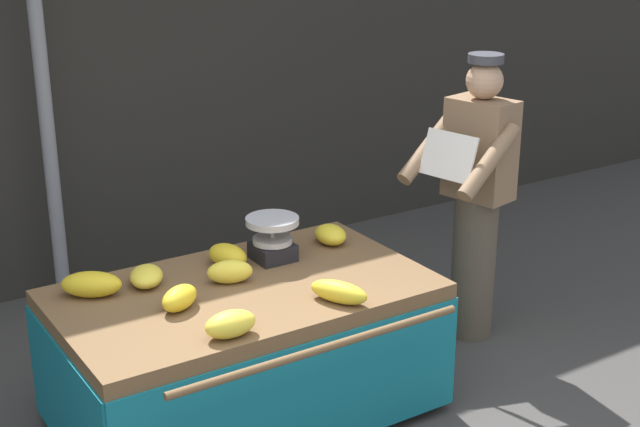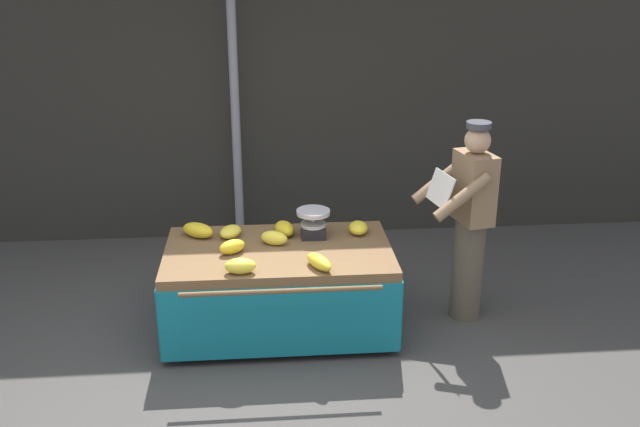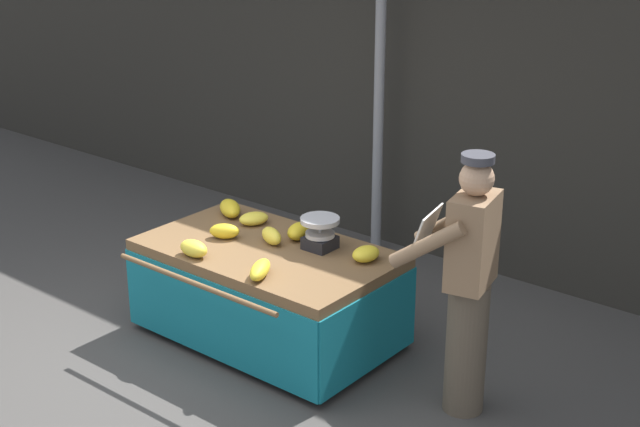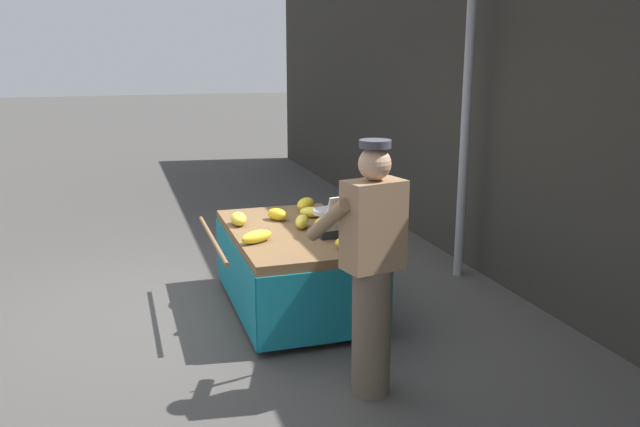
{
  "view_description": "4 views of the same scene",
  "coord_description": "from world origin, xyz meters",
  "views": [
    {
      "loc": [
        -1.67,
        -2.66,
        2.54
      ],
      "look_at": [
        0.67,
        0.98,
        1.02
      ],
      "focal_mm": 50.75,
      "sensor_mm": 36.0,
      "label": 1
    },
    {
      "loc": [
        0.1,
        -4.39,
        3.06
      ],
      "look_at": [
        0.56,
        1.06,
        0.98
      ],
      "focal_mm": 40.63,
      "sensor_mm": 36.0,
      "label": 2
    },
    {
      "loc": [
        4.35,
        -3.53,
        3.29
      ],
      "look_at": [
        0.69,
        0.97,
        1.1
      ],
      "focal_mm": 51.94,
      "sensor_mm": 36.0,
      "label": 3
    },
    {
      "loc": [
        5.57,
        -0.49,
        2.25
      ],
      "look_at": [
        0.57,
        1.08,
        0.95
      ],
      "focal_mm": 36.99,
      "sensor_mm": 36.0,
      "label": 4
    }
  ],
  "objects": [
    {
      "name": "banana_bunch_6",
      "position": [
        -0.15,
        0.9,
        0.78
      ],
      "size": [
        0.25,
        0.22,
        0.11
      ],
      "primitive_type": "ellipsoid",
      "rotation": [
        0.0,
        0.0,
        2.14
      ],
      "color": "gold",
      "rests_on": "banana_cart"
    },
    {
      "name": "ground_plane",
      "position": [
        0.0,
        0.0,
        0.0
      ],
      "size": [
        60.0,
        60.0,
        0.0
      ],
      "primitive_type": "plane",
      "color": "#423F3D"
    },
    {
      "name": "weighing_scale",
      "position": [
        0.51,
        1.19,
        0.85
      ],
      "size": [
        0.28,
        0.28,
        0.23
      ],
      "color": "black",
      "rests_on": "banana_cart"
    },
    {
      "name": "banana_bunch_5",
      "position": [
        0.51,
        0.56,
        0.78
      ],
      "size": [
        0.24,
        0.32,
        0.1
      ],
      "primitive_type": "ellipsoid",
      "rotation": [
        0.0,
        0.0,
        0.47
      ],
      "color": "yellow",
      "rests_on": "banana_cart"
    },
    {
      "name": "vendor_person",
      "position": [
        1.8,
        1.04,
        0.87
      ],
      "size": [
        0.65,
        0.6,
        1.71
      ],
      "color": "brown",
      "rests_on": "ground"
    },
    {
      "name": "banana_bunch_0",
      "position": [
        -0.08,
        0.52,
        0.79
      ],
      "size": [
        0.24,
        0.15,
        0.12
      ],
      "primitive_type": "ellipsoid",
      "rotation": [
        0.0,
        0.0,
        1.54
      ],
      "color": "yellow",
      "rests_on": "banana_cart"
    },
    {
      "name": "banana_bunch_7",
      "position": [
        0.18,
        1.04,
        0.79
      ],
      "size": [
        0.25,
        0.19,
        0.12
      ],
      "primitive_type": "ellipsoid",
      "rotation": [
        0.0,
        0.0,
        1.17
      ],
      "color": "yellow",
      "rests_on": "banana_cart"
    },
    {
      "name": "back_wall",
      "position": [
        0.0,
        3.17,
        1.85
      ],
      "size": [
        16.0,
        0.24,
        3.7
      ],
      "primitive_type": "cube",
      "color": "#2D2B26",
      "rests_on": "ground"
    },
    {
      "name": "banana_bunch_2",
      "position": [
        0.9,
        1.22,
        0.78
      ],
      "size": [
        0.18,
        0.23,
        0.1
      ],
      "primitive_type": "ellipsoid",
      "rotation": [
        0.0,
        0.0,
        3.04
      ],
      "color": "yellow",
      "rests_on": "banana_cart"
    },
    {
      "name": "banana_bunch_4",
      "position": [
        -0.18,
        1.23,
        0.78
      ],
      "size": [
        0.24,
        0.28,
        0.09
      ],
      "primitive_type": "ellipsoid",
      "rotation": [
        0.0,
        0.0,
        2.71
      ],
      "color": "yellow",
      "rests_on": "banana_cart"
    },
    {
      "name": "banana_bunch_1",
      "position": [
        -0.45,
        1.25,
        0.79
      ],
      "size": [
        0.33,
        0.29,
        0.12
      ],
      "primitive_type": "ellipsoid",
      "rotation": [
        0.0,
        0.0,
        0.98
      ],
      "color": "gold",
      "rests_on": "banana_cart"
    },
    {
      "name": "banana_bunch_3",
      "position": [
        0.27,
        1.24,
        0.79
      ],
      "size": [
        0.21,
        0.27,
        0.12
      ],
      "primitive_type": "ellipsoid",
      "rotation": [
        0.0,
        0.0,
        0.28
      ],
      "color": "gold",
      "rests_on": "banana_cart"
    },
    {
      "name": "street_pole",
      "position": [
        -0.15,
        2.8,
        1.53
      ],
      "size": [
        0.09,
        0.09,
        3.05
      ],
      "primitive_type": "cylinder",
      "color": "gray",
      "rests_on": "ground"
    },
    {
      "name": "banana_cart",
      "position": [
        0.21,
        0.95,
        0.54
      ],
      "size": [
        1.85,
        1.28,
        0.73
      ],
      "color": "brown",
      "rests_on": "ground"
    }
  ]
}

